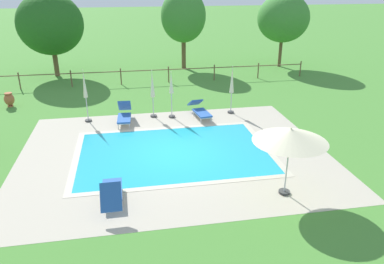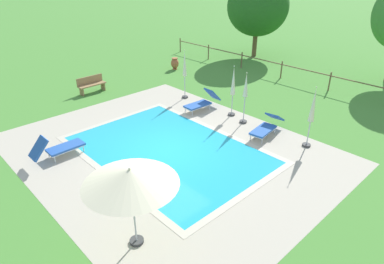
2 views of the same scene
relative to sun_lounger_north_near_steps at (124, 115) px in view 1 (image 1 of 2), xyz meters
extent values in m
plane|color=#478433|center=(1.85, -3.67, -0.39)|extent=(160.00, 160.00, 0.00)
cube|color=#B2A893|center=(1.85, -3.67, -0.38)|extent=(11.84, 9.50, 0.01)
cube|color=#23A8C1|center=(1.85, -3.67, -0.38)|extent=(7.21, 4.87, 0.01)
cube|color=#C0B59F|center=(1.85, -1.11, -0.38)|extent=(7.69, 0.24, 0.01)
cube|color=#C0B59F|center=(1.85, -6.23, -0.38)|extent=(7.69, 0.24, 0.01)
cube|color=#C0B59F|center=(5.58, -3.67, -0.38)|extent=(0.24, 4.87, 0.01)
cube|color=#C0B59F|center=(-1.88, -3.67, -0.38)|extent=(0.24, 4.87, 0.01)
cube|color=#2856A8|center=(-0.01, -0.28, -0.07)|extent=(0.67, 1.33, 0.07)
cube|color=#2856A8|center=(0.03, 0.67, 0.23)|extent=(0.63, 0.67, 0.65)
cube|color=silver|center=(-0.01, -0.28, -0.13)|extent=(0.64, 1.30, 0.04)
cylinder|color=silver|center=(0.21, -0.84, -0.25)|extent=(0.04, 0.04, 0.28)
cylinder|color=silver|center=(-0.30, -0.81, -0.25)|extent=(0.04, 0.04, 0.28)
cylinder|color=silver|center=(0.27, 0.26, -0.25)|extent=(0.04, 0.04, 0.28)
cylinder|color=silver|center=(-0.24, 0.29, -0.25)|extent=(0.04, 0.04, 0.28)
cube|color=#2856A8|center=(3.70, -0.21, -0.07)|extent=(0.78, 1.37, 0.07)
cube|color=#2856A8|center=(3.55, 0.79, 0.15)|extent=(0.70, 0.84, 0.49)
cube|color=silver|center=(3.70, -0.21, -0.13)|extent=(0.75, 1.34, 0.04)
cylinder|color=silver|center=(4.03, -0.72, -0.25)|extent=(0.04, 0.04, 0.28)
cylinder|color=silver|center=(3.52, -0.80, -0.25)|extent=(0.04, 0.04, 0.28)
cylinder|color=silver|center=(3.87, 0.37, -0.25)|extent=(0.04, 0.04, 0.28)
cylinder|color=silver|center=(3.36, 0.30, -0.25)|extent=(0.04, 0.04, 0.28)
cube|color=#2856A8|center=(-0.46, -6.61, -0.07)|extent=(0.61, 1.31, 0.07)
cube|color=#2856A8|center=(-0.45, -7.54, 0.24)|extent=(0.61, 0.62, 0.67)
cube|color=silver|center=(-0.46, -6.61, -0.13)|extent=(0.58, 1.28, 0.04)
cylinder|color=silver|center=(-0.72, -6.06, -0.25)|extent=(0.04, 0.04, 0.28)
cylinder|color=silver|center=(-0.21, -6.05, -0.25)|extent=(0.04, 0.04, 0.28)
cylinder|color=silver|center=(-0.70, -7.16, -0.25)|extent=(0.04, 0.04, 0.28)
cylinder|color=silver|center=(-0.19, -7.16, -0.25)|extent=(0.04, 0.04, 0.28)
cylinder|color=#383838|center=(4.92, -7.26, -0.35)|extent=(0.36, 0.36, 0.08)
cylinder|color=#B2B5B7|center=(4.92, -7.26, 0.71)|extent=(0.04, 0.04, 2.19)
cone|color=beige|center=(4.92, -7.26, 1.62)|extent=(2.27, 2.27, 0.40)
sphere|color=beige|center=(4.92, -7.26, 1.83)|extent=(0.06, 0.06, 0.06)
cylinder|color=#383838|center=(5.31, 0.40, -0.35)|extent=(0.32, 0.32, 0.08)
cylinder|color=#B2B5B7|center=(5.31, 0.40, 0.15)|extent=(0.04, 0.04, 1.07)
cone|color=beige|center=(5.31, 0.40, 1.33)|extent=(0.22, 0.22, 1.30)
sphere|color=beige|center=(5.31, 0.40, 2.00)|extent=(0.05, 0.05, 0.05)
cylinder|color=#383838|center=(1.41, 0.53, -0.35)|extent=(0.32, 0.32, 0.08)
cylinder|color=#B2B5B7|center=(1.41, 0.53, 0.13)|extent=(0.04, 0.04, 1.03)
cone|color=beige|center=(1.41, 0.53, 1.28)|extent=(0.22, 0.22, 1.27)
sphere|color=beige|center=(1.41, 0.53, 1.93)|extent=(0.05, 0.05, 0.05)
cylinder|color=#383838|center=(-1.71, 0.45, -0.35)|extent=(0.32, 0.32, 0.08)
cylinder|color=#B2B5B7|center=(-1.71, 0.45, 0.21)|extent=(0.04, 0.04, 1.19)
cone|color=beige|center=(-1.71, 0.45, 1.44)|extent=(0.20, 0.20, 1.26)
sphere|color=beige|center=(-1.71, 0.45, 2.09)|extent=(0.05, 0.05, 0.05)
cylinder|color=#383838|center=(2.29, 0.29, -0.35)|extent=(0.32, 0.32, 0.08)
cylinder|color=#B2B5B7|center=(2.29, 0.29, 0.23)|extent=(0.04, 0.04, 1.24)
cone|color=beige|center=(2.29, 0.29, 1.35)|extent=(0.21, 0.21, 1.00)
sphere|color=beige|center=(2.29, 0.29, 1.88)|extent=(0.05, 0.05, 0.05)
cylinder|color=#A85B38|center=(-5.97, 3.45, -0.35)|extent=(0.28, 0.28, 0.08)
ellipsoid|color=#A85B38|center=(-5.97, 3.45, 0.02)|extent=(0.51, 0.51, 0.64)
cylinder|color=#A85B38|center=(-5.97, 3.45, 0.34)|extent=(0.38, 0.38, 0.06)
cylinder|color=brown|center=(-6.24, 6.89, 0.14)|extent=(0.08, 0.08, 1.05)
cylinder|color=brown|center=(-3.18, 6.89, 0.14)|extent=(0.08, 0.08, 1.05)
cylinder|color=brown|center=(-0.12, 6.89, 0.14)|extent=(0.08, 0.08, 1.05)
cylinder|color=brown|center=(2.93, 6.89, 0.14)|extent=(0.08, 0.08, 1.05)
cylinder|color=brown|center=(5.99, 6.89, 0.14)|extent=(0.08, 0.08, 1.05)
cylinder|color=brown|center=(9.05, 6.89, 0.14)|extent=(0.08, 0.08, 1.05)
cylinder|color=brown|center=(12.10, 6.89, 0.14)|extent=(0.08, 0.08, 1.05)
cube|color=brown|center=(1.41, 6.89, 0.46)|extent=(21.40, 0.05, 0.05)
cylinder|color=brown|center=(4.57, 10.87, 0.81)|extent=(0.32, 0.32, 2.39)
ellipsoid|color=#3D7F33|center=(4.57, 10.87, 3.41)|extent=(3.25, 3.25, 3.76)
cylinder|color=brown|center=(11.92, 10.11, 0.75)|extent=(0.24, 0.24, 2.28)
ellipsoid|color=#3D7F33|center=(11.92, 10.11, 3.20)|extent=(3.81, 3.81, 3.50)
cylinder|color=brown|center=(-4.52, 10.02, 0.61)|extent=(0.33, 0.33, 1.98)
ellipsoid|color=#235B1E|center=(-4.52, 10.02, 3.12)|extent=(4.32, 4.32, 4.06)
camera|label=1|loc=(0.22, -16.77, 5.96)|focal=34.79mm
camera|label=2|loc=(10.49, -10.62, 6.01)|focal=31.49mm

